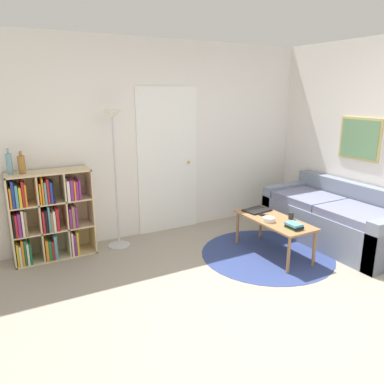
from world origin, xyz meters
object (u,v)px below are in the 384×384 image
object	(u,v)px
floor_lamp	(114,143)
laptop	(257,210)
couch	(336,220)
bottle_left	(9,164)
coffee_table	(274,223)
bookshelf	(48,216)
bowl	(269,220)
cup	(291,216)
bottle_middle	(22,164)

from	to	relation	value
floor_lamp	laptop	bearing A→B (deg)	-26.43
couch	bottle_left	xyz separation A→B (m)	(-3.76, 1.29, 0.89)
coffee_table	bookshelf	bearing A→B (deg)	153.18
laptop	bottle_left	xyz separation A→B (m)	(-2.75, 0.88, 0.71)
couch	bowl	distance (m)	1.16
cup	bottle_middle	world-z (taller)	bottle_middle
couch	coffee_table	world-z (taller)	couch
bookshelf	cup	distance (m)	2.89
bottle_left	bottle_middle	size ratio (longest dim) A/B	1.17
couch	bowl	bearing A→B (deg)	179.14
laptop	coffee_table	bearing A→B (deg)	-92.58
floor_lamp	coffee_table	size ratio (longest dim) A/B	1.67
couch	bottle_middle	xyz separation A→B (m)	(-3.64, 1.28, 0.87)
floor_lamp	bowl	world-z (taller)	floor_lamp
couch	laptop	distance (m)	1.10
laptop	cup	distance (m)	0.47
cup	bottle_left	xyz separation A→B (m)	(-2.91, 1.33, 0.68)
coffee_table	cup	bearing A→B (deg)	-28.28
laptop	cup	bearing A→B (deg)	-70.26
bottle_middle	couch	bearing A→B (deg)	-19.45
bowl	cup	xyz separation A→B (m)	(0.30, -0.05, 0.01)
bookshelf	bowl	bearing A→B (deg)	-28.85
cup	laptop	bearing A→B (deg)	109.74
bowl	bottle_left	world-z (taller)	bottle_left
coffee_table	bottle_left	distance (m)	3.10
bookshelf	coffee_table	xyz separation A→B (m)	(2.40, -1.21, -0.12)
bookshelf	floor_lamp	distance (m)	1.16
bottle_middle	bottle_left	bearing A→B (deg)	175.74
floor_lamp	bottle_middle	distance (m)	1.05
floor_lamp	cup	bearing A→B (deg)	-35.21
bottle_left	bottle_middle	bearing A→B (deg)	-4.26
couch	bottle_middle	distance (m)	3.95
bookshelf	floor_lamp	world-z (taller)	floor_lamp
couch	bottle_left	distance (m)	4.07
couch	laptop	size ratio (longest dim) A/B	5.25
laptop	bowl	size ratio (longest dim) A/B	2.56
couch	coffee_table	xyz separation A→B (m)	(-1.02, 0.06, 0.11)
coffee_table	cup	xyz separation A→B (m)	(0.18, -0.09, 0.09)
bowl	cup	distance (m)	0.30
laptop	bottle_middle	distance (m)	2.86
bookshelf	bowl	xyz separation A→B (m)	(2.28, -1.25, -0.04)
couch	bookshelf	bearing A→B (deg)	159.62
floor_lamp	bottle_middle	size ratio (longest dim) A/B	6.97
couch	bottle_left	size ratio (longest dim) A/B	6.51
coffee_table	cup	world-z (taller)	cup
bowl	floor_lamp	bearing A→B (deg)	140.88
bookshelf	coffee_table	distance (m)	2.69
couch	floor_lamp	bearing A→B (deg)	155.21
couch	laptop	bearing A→B (deg)	157.89
floor_lamp	cup	world-z (taller)	floor_lamp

